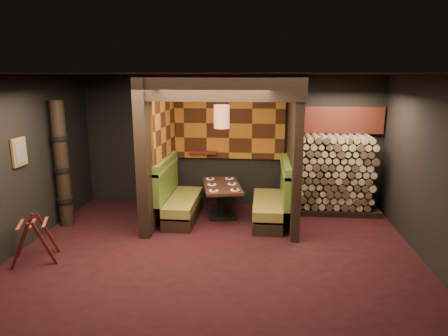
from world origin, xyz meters
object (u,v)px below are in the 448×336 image
luggage_rack (34,238)px  totem_column (62,165)px  booth_bench_right (273,202)px  dining_table (222,195)px  booth_bench_left (178,199)px  firewood_stack (338,175)px  pendant_lamp (222,117)px

luggage_rack → totem_column: totem_column is taller
booth_bench_right → dining_table: 1.04m
luggage_rack → dining_table: bearing=40.0°
luggage_rack → booth_bench_left: bearing=48.7°
luggage_rack → totem_column: (-0.26, 1.53, 0.81)m
booth_bench_right → dining_table: (-1.03, 0.18, 0.05)m
booth_bench_left → firewood_stack: size_ratio=0.92×
booth_bench_left → totem_column: (-2.09, -0.55, 0.79)m
dining_table → firewood_stack: size_ratio=0.82×
booth_bench_right → pendant_lamp: (-1.03, 0.13, 1.66)m
booth_bench_left → totem_column: bearing=-165.2°
booth_bench_right → dining_table: size_ratio=1.13×
luggage_rack → firewood_stack: size_ratio=0.47×
booth_bench_left → totem_column: size_ratio=0.67×
booth_bench_right → luggage_rack: (-3.72, -2.08, -0.03)m
booth_bench_right → pendant_lamp: 1.95m
pendant_lamp → luggage_rack: (-2.69, -2.21, -1.68)m
dining_table → pendant_lamp: pendant_lamp is taller
booth_bench_right → firewood_stack: firewood_stack is taller
booth_bench_right → firewood_stack: (1.35, 0.70, 0.42)m
firewood_stack → pendant_lamp: bearing=-166.4°
booth_bench_left → luggage_rack: bearing=-131.3°
booth_bench_right → dining_table: bearing=170.3°
booth_bench_left → pendant_lamp: (0.87, 0.13, 1.66)m
booth_bench_left → dining_table: booth_bench_left is taller
dining_table → luggage_rack: luggage_rack is taller
luggage_rack → firewood_stack: firewood_stack is taller
totem_column → firewood_stack: totem_column is taller
pendant_lamp → firewood_stack: (2.38, 0.57, -1.24)m
pendant_lamp → totem_column: size_ratio=0.42×
dining_table → firewood_stack: firewood_stack is taller
booth_bench_right → pendant_lamp: bearing=173.0°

